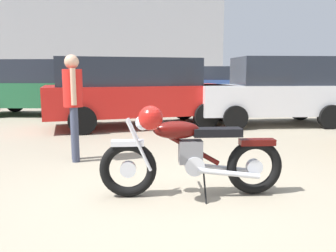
% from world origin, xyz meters
% --- Properties ---
extents(ground_plane, '(80.00, 80.00, 0.00)m').
position_xyz_m(ground_plane, '(0.00, 0.00, 0.00)').
color(ground_plane, gray).
extents(vintage_motorcycle, '(2.08, 0.74, 1.07)m').
position_xyz_m(vintage_motorcycle, '(0.15, 0.01, 0.49)').
color(vintage_motorcycle, black).
rests_on(vintage_motorcycle, ground_plane).
extents(bystander, '(0.30, 0.45, 1.66)m').
position_xyz_m(bystander, '(-1.38, 1.75, 1.02)').
color(bystander, '#383D51').
rests_on(bystander, ground_plane).
extents(silver_sedan_mid, '(4.09, 2.23, 1.78)m').
position_xyz_m(silver_sedan_mid, '(-3.70, 7.89, 0.92)').
color(silver_sedan_mid, black).
rests_on(silver_sedan_mid, ground_plane).
extents(white_estate_far, '(4.45, 2.53, 1.67)m').
position_xyz_m(white_estate_far, '(3.66, 13.11, 0.84)').
color(white_estate_far, black).
rests_on(white_estate_far, ground_plane).
extents(dark_sedan_left, '(4.95, 2.63, 1.74)m').
position_xyz_m(dark_sedan_left, '(-0.43, 5.19, 0.94)').
color(dark_sedan_left, black).
rests_on(dark_sedan_left, ground_plane).
extents(pale_sedan_back, '(3.93, 1.88, 1.78)m').
position_xyz_m(pale_sedan_back, '(3.27, 5.13, 0.92)').
color(pale_sedan_back, black).
rests_on(pale_sedan_back, ground_plane).
extents(industrial_building, '(22.87, 12.36, 18.61)m').
position_xyz_m(industrial_building, '(-4.42, 29.62, 4.43)').
color(industrial_building, '#B2B2B7').
rests_on(industrial_building, ground_plane).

